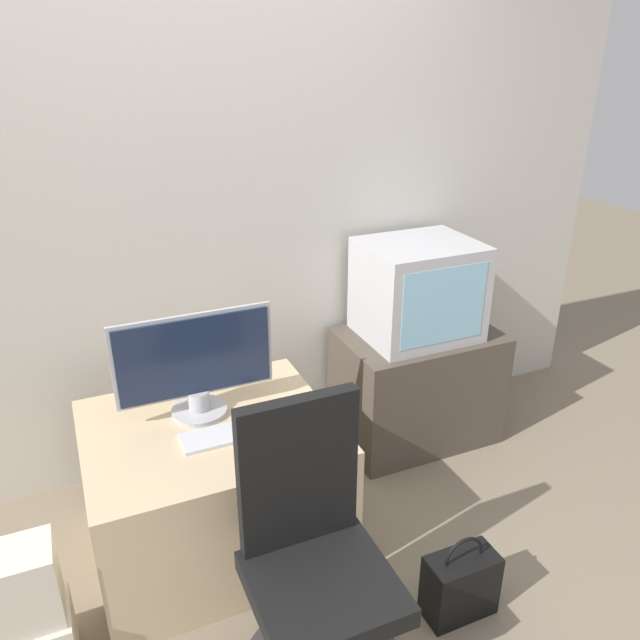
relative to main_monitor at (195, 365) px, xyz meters
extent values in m
cube|color=beige|center=(0.16, 0.55, 0.51)|extent=(4.40, 0.05, 2.60)
cube|color=#CCB289|center=(0.01, -0.10, -0.50)|extent=(0.94, 0.79, 0.57)
cube|color=#4C4238|center=(1.17, 0.24, -0.49)|extent=(0.78, 0.51, 0.59)
cylinder|color=#B2B2B7|center=(0.00, 0.00, -0.21)|extent=(0.22, 0.22, 0.02)
cylinder|color=#B2B2B7|center=(0.00, 0.00, -0.16)|extent=(0.08, 0.08, 0.08)
cube|color=#B2B2B7|center=(0.00, 0.00, 0.04)|extent=(0.61, 0.01, 0.34)
cube|color=#19233D|center=(0.00, 0.00, 0.04)|extent=(0.58, 0.02, 0.31)
cube|color=silver|center=(0.03, -0.20, -0.21)|extent=(0.29, 0.13, 0.01)
ellipsoid|color=#4C4C51|center=(0.24, -0.17, -0.20)|extent=(0.05, 0.04, 0.03)
cube|color=#B7B7BC|center=(1.15, 0.26, 0.04)|extent=(0.53, 0.45, 0.47)
cube|color=#8CC6E5|center=(1.15, 0.04, 0.04)|extent=(0.44, 0.01, 0.37)
cylinder|color=#4C4C51|center=(0.17, -0.84, -0.59)|extent=(0.05, 0.05, 0.33)
cube|color=black|center=(0.17, -0.84, -0.39)|extent=(0.43, 0.43, 0.07)
cube|color=black|center=(0.17, -0.65, -0.09)|extent=(0.39, 0.05, 0.53)
cube|color=beige|center=(-0.71, -0.43, -0.42)|extent=(0.26, 0.18, 0.27)
cube|color=black|center=(0.72, -0.80, -0.66)|extent=(0.26, 0.14, 0.25)
torus|color=black|center=(0.72, -0.80, -0.52)|extent=(0.16, 0.01, 0.16)
camera|label=1|loc=(-0.40, -2.12, 1.13)|focal=35.00mm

